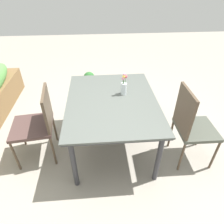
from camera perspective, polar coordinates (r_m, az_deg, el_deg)
ground_plane at (r=2.78m, az=-1.51°, el=-10.62°), size 12.00×12.00×0.00m
dining_table at (r=2.42m, az=-0.00°, el=2.18°), size 1.42×1.10×0.74m
chair_near_left at (r=2.47m, az=22.05°, el=-3.17°), size 0.45×0.45×1.01m
chair_far_side at (r=2.53m, az=-20.80°, el=-2.59°), size 0.53×0.53×0.94m
flower_vase at (r=2.46m, az=3.45°, el=7.64°), size 0.08×0.08×0.29m
potted_plant at (r=4.01m, az=-6.58°, el=8.94°), size 0.22×0.22×0.40m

